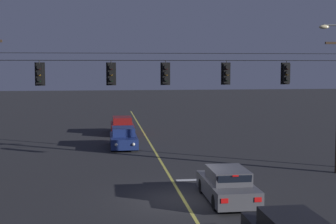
{
  "coord_description": "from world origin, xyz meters",
  "views": [
    {
      "loc": [
        -3.32,
        -20.22,
        5.7
      ],
      "look_at": [
        0.0,
        5.02,
        3.25
      ],
      "focal_mm": 52.75,
      "sensor_mm": 36.0,
      "label": 1
    }
  ],
  "objects_px": {
    "car_oncoming_lead": "(123,138)",
    "car_oncoming_trailing": "(122,126)",
    "traffic_light_right_inner": "(227,74)",
    "car_waiting_near_lane": "(227,186)",
    "traffic_light_rightmost": "(286,73)",
    "traffic_light_leftmost": "(40,74)",
    "traffic_light_left_inner": "(111,74)",
    "traffic_light_centre": "(166,74)"
  },
  "relations": [
    {
      "from": "traffic_light_leftmost",
      "to": "traffic_light_right_inner",
      "type": "bearing_deg",
      "value": 0.0
    },
    {
      "from": "traffic_light_centre",
      "to": "car_oncoming_trailing",
      "type": "distance_m",
      "value": 17.07
    },
    {
      "from": "traffic_light_leftmost",
      "to": "traffic_light_left_inner",
      "type": "height_order",
      "value": "same"
    },
    {
      "from": "car_oncoming_lead",
      "to": "traffic_light_leftmost",
      "type": "bearing_deg",
      "value": -114.64
    },
    {
      "from": "traffic_light_right_inner",
      "to": "car_oncoming_trailing",
      "type": "bearing_deg",
      "value": 105.82
    },
    {
      "from": "traffic_light_centre",
      "to": "car_oncoming_trailing",
      "type": "xyz_separation_m",
      "value": [
        -1.56,
        16.36,
        -4.6
      ]
    },
    {
      "from": "traffic_light_centre",
      "to": "traffic_light_rightmost",
      "type": "height_order",
      "value": "same"
    },
    {
      "from": "traffic_light_leftmost",
      "to": "traffic_light_centre",
      "type": "xyz_separation_m",
      "value": [
        6.09,
        0.0,
        0.0
      ]
    },
    {
      "from": "car_oncoming_trailing",
      "to": "traffic_light_leftmost",
      "type": "bearing_deg",
      "value": -105.47
    },
    {
      "from": "traffic_light_left_inner",
      "to": "car_oncoming_lead",
      "type": "height_order",
      "value": "traffic_light_left_inner"
    },
    {
      "from": "traffic_light_centre",
      "to": "car_waiting_near_lane",
      "type": "height_order",
      "value": "traffic_light_centre"
    },
    {
      "from": "traffic_light_rightmost",
      "to": "car_waiting_near_lane",
      "type": "xyz_separation_m",
      "value": [
        -4.18,
        -4.45,
        -4.6
      ]
    },
    {
      "from": "traffic_light_left_inner",
      "to": "traffic_light_centre",
      "type": "distance_m",
      "value": 2.68
    },
    {
      "from": "car_oncoming_lead",
      "to": "traffic_light_left_inner",
      "type": "bearing_deg",
      "value": -95.69
    },
    {
      "from": "car_waiting_near_lane",
      "to": "car_oncoming_lead",
      "type": "relative_size",
      "value": 0.98
    },
    {
      "from": "traffic_light_leftmost",
      "to": "car_oncoming_lead",
      "type": "relative_size",
      "value": 0.28
    },
    {
      "from": "car_waiting_near_lane",
      "to": "car_oncoming_trailing",
      "type": "xyz_separation_m",
      "value": [
        -3.6,
        20.82,
        -0.0
      ]
    },
    {
      "from": "traffic_light_centre",
      "to": "traffic_light_right_inner",
      "type": "distance_m",
      "value": 3.08
    },
    {
      "from": "traffic_light_left_inner",
      "to": "traffic_light_centre",
      "type": "relative_size",
      "value": 1.0
    },
    {
      "from": "traffic_light_right_inner",
      "to": "car_waiting_near_lane",
      "type": "bearing_deg",
      "value": -103.16
    },
    {
      "from": "car_waiting_near_lane",
      "to": "traffic_light_rightmost",
      "type": "bearing_deg",
      "value": 46.83
    },
    {
      "from": "traffic_light_left_inner",
      "to": "traffic_light_rightmost",
      "type": "distance_m",
      "value": 8.9
    },
    {
      "from": "car_oncoming_lead",
      "to": "car_oncoming_trailing",
      "type": "relative_size",
      "value": 1.0
    },
    {
      "from": "traffic_light_leftmost",
      "to": "car_oncoming_lead",
      "type": "distance_m",
      "value": 11.41
    },
    {
      "from": "traffic_light_centre",
      "to": "car_waiting_near_lane",
      "type": "xyz_separation_m",
      "value": [
        2.04,
        -4.45,
        -4.6
      ]
    },
    {
      "from": "traffic_light_leftmost",
      "to": "traffic_light_rightmost",
      "type": "relative_size",
      "value": 1.0
    },
    {
      "from": "car_waiting_near_lane",
      "to": "car_oncoming_trailing",
      "type": "height_order",
      "value": "same"
    },
    {
      "from": "car_oncoming_lead",
      "to": "car_oncoming_trailing",
      "type": "height_order",
      "value": "same"
    },
    {
      "from": "traffic_light_left_inner",
      "to": "traffic_light_rightmost",
      "type": "height_order",
      "value": "same"
    },
    {
      "from": "traffic_light_leftmost",
      "to": "car_waiting_near_lane",
      "type": "distance_m",
      "value": 10.34
    },
    {
      "from": "traffic_light_left_inner",
      "to": "traffic_light_right_inner",
      "type": "height_order",
      "value": "same"
    },
    {
      "from": "traffic_light_leftmost",
      "to": "traffic_light_right_inner",
      "type": "height_order",
      "value": "same"
    },
    {
      "from": "traffic_light_rightmost",
      "to": "car_oncoming_trailing",
      "type": "relative_size",
      "value": 0.28
    },
    {
      "from": "traffic_light_rightmost",
      "to": "car_oncoming_lead",
      "type": "distance_m",
      "value": 13.21
    },
    {
      "from": "traffic_light_leftmost",
      "to": "car_waiting_near_lane",
      "type": "relative_size",
      "value": 0.28
    },
    {
      "from": "traffic_light_centre",
      "to": "car_oncoming_trailing",
      "type": "bearing_deg",
      "value": 95.44
    },
    {
      "from": "traffic_light_leftmost",
      "to": "traffic_light_left_inner",
      "type": "distance_m",
      "value": 3.41
    },
    {
      "from": "traffic_light_rightmost",
      "to": "car_waiting_near_lane",
      "type": "distance_m",
      "value": 7.64
    },
    {
      "from": "traffic_light_rightmost",
      "to": "car_oncoming_trailing",
      "type": "distance_m",
      "value": 18.69
    },
    {
      "from": "traffic_light_leftmost",
      "to": "car_oncoming_trailing",
      "type": "distance_m",
      "value": 17.59
    },
    {
      "from": "car_oncoming_lead",
      "to": "traffic_light_right_inner",
      "type": "bearing_deg",
      "value": -63.1
    },
    {
      "from": "traffic_light_right_inner",
      "to": "car_oncoming_trailing",
      "type": "relative_size",
      "value": 0.28
    }
  ]
}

